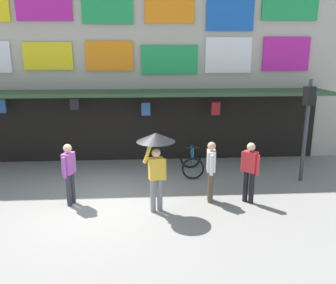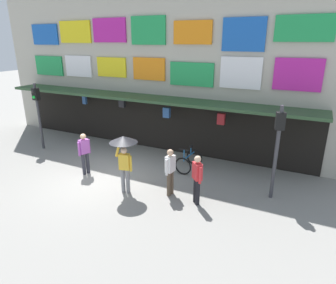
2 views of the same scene
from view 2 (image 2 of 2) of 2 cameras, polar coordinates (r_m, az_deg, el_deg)
The scene contains 9 objects.
ground_plane at distance 11.86m, azimuth -12.92°, elevation -6.89°, with size 80.00×80.00×0.00m, color gray.
shopfront at distance 14.52m, azimuth -2.45°, elevation 14.64°, with size 18.00×2.60×8.00m.
traffic_light_near at distance 15.37m, azimuth -23.89°, elevation 6.40°, with size 0.29×0.33×3.20m.
traffic_light_far at distance 10.07m, azimuth 20.46°, elevation 0.74°, with size 0.34×0.35×3.20m.
bicycle_parked at distance 12.20m, azimuth 4.04°, elevation -3.62°, with size 0.78×1.20×1.05m.
pedestrian_with_umbrella at distance 10.06m, azimuth -8.53°, elevation -1.24°, with size 0.96×0.96×2.08m.
pedestrian_in_purple at distance 12.07m, azimuth -15.81°, elevation -1.78°, with size 0.32×0.51×1.68m.
pedestrian_in_green at distance 9.57m, azimuth 5.63°, elevation -6.75°, with size 0.41×0.41×1.68m.
pedestrian_in_yellow at distance 10.05m, azimuth 0.44°, elevation -5.34°, with size 0.26×0.53×1.68m.
Camera 2 is at (6.97, -8.11, 5.13)m, focal length 31.61 mm.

